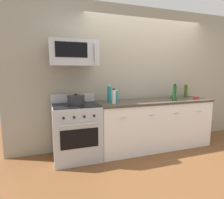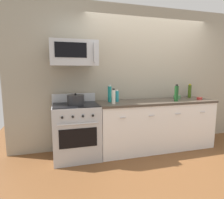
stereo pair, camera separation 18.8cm
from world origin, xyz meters
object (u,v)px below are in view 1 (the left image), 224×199
at_px(bowl_green_glaze, 174,97).
at_px(stockpot, 76,100).
at_px(bowl_red_small, 196,98).
at_px(range_oven, 76,131).
at_px(bottle_dish_soap, 116,96).
at_px(bottle_vinegar_white, 114,97).
at_px(microwave, 74,53).
at_px(bottle_wine_green, 174,93).
at_px(bottle_olive_oil, 186,91).
at_px(bottle_sparkling_teal, 109,94).

relative_size(bowl_green_glaze, stockpot, 0.51).
xyz_separation_m(bowl_red_small, bowl_green_glaze, (-0.37, 0.19, 0.01)).
relative_size(range_oven, bottle_dish_soap, 5.02).
bearing_deg(stockpot, bowl_green_glaze, 4.15).
bearing_deg(bottle_vinegar_white, bowl_red_small, 1.05).
bearing_deg(microwave, bowl_red_small, -3.52).
relative_size(bottle_wine_green, bowl_red_small, 2.98).
relative_size(bottle_wine_green, bowl_green_glaze, 2.22).
bearing_deg(bottle_olive_oil, bottle_sparkling_teal, -176.58).
height_order(bottle_wine_green, bottle_olive_oil, bottle_wine_green).
bearing_deg(bowl_green_glaze, microwave, -178.66).
bearing_deg(bowl_red_small, bottle_wine_green, -172.99).
height_order(microwave, stockpot, microwave).
bearing_deg(bowl_red_small, bowl_green_glaze, 152.60).
xyz_separation_m(microwave, bottle_wine_green, (1.80, -0.22, -0.68)).
distance_m(bottle_dish_soap, bottle_wine_green, 1.08).
xyz_separation_m(microwave, bowl_red_small, (2.37, -0.15, -0.81)).
bearing_deg(bottle_dish_soap, bottle_vinegar_white, -119.44).
relative_size(bottle_dish_soap, bottle_olive_oil, 0.75).
relative_size(microwave, bottle_sparkling_teal, 2.43).
bearing_deg(microwave, bottle_sparkling_teal, 3.79).
height_order(bottle_sparkling_teal, bottle_wine_green, bottle_wine_green).
bearing_deg(bowl_green_glaze, bottle_vinegar_white, -170.75).
xyz_separation_m(microwave, bottle_dish_soap, (0.75, 0.06, -0.73)).
bearing_deg(microwave, bottle_olive_oil, 3.52).
relative_size(bottle_dish_soap, stockpot, 0.78).
bearing_deg(stockpot, bottle_vinegar_white, -7.33).
bearing_deg(bottle_sparkling_teal, bowl_red_small, -6.04).
bearing_deg(bowl_green_glaze, range_oven, -177.37).
distance_m(range_oven, bottle_dish_soap, 0.94).
height_order(microwave, bottle_dish_soap, microwave).
height_order(range_oven, bottle_dish_soap, bottle_dish_soap).
xyz_separation_m(bottle_vinegar_white, bowl_green_glaze, (1.38, 0.22, -0.09)).
distance_m(bottle_vinegar_white, stockpot, 0.62).
distance_m(microwave, stockpot, 0.75).
distance_m(bottle_sparkling_teal, bottle_dish_soap, 0.15).
relative_size(bottle_vinegar_white, bottle_olive_oil, 0.91).
distance_m(range_oven, bottle_wine_green, 1.90).
distance_m(range_oven, microwave, 1.28).
bearing_deg(range_oven, microwave, 89.71).
bearing_deg(stockpot, bottle_sparkling_teal, 12.78).
bearing_deg(range_oven, bottle_sparkling_teal, 7.95).
xyz_separation_m(range_oven, bottle_vinegar_white, (0.62, -0.13, 0.57)).
distance_m(bottle_sparkling_teal, bottle_wine_green, 1.22).
bearing_deg(bottle_dish_soap, range_oven, -172.29).
bearing_deg(bowl_green_glaze, bottle_olive_oil, 15.09).
relative_size(microwave, bottle_wine_green, 2.41).
distance_m(bottle_sparkling_teal, stockpot, 0.63).
bearing_deg(bottle_olive_oil, bottle_wine_green, -147.34).
bearing_deg(bottle_vinegar_white, bottle_dish_soap, 60.56).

